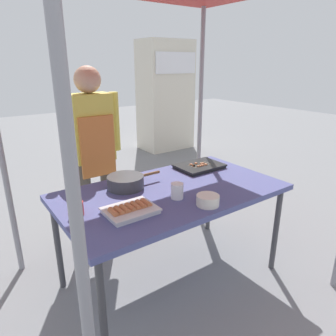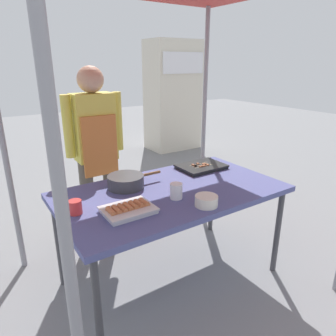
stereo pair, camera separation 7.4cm
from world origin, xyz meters
name	(u,v)px [view 2 (the right image)]	position (x,y,z in m)	size (l,w,h in m)	color
ground_plane	(171,276)	(0.00, 0.00, 0.00)	(18.00, 18.00, 0.00)	slate
stall_table	(172,196)	(0.00, 0.00, 0.70)	(1.60, 0.90, 0.75)	#4C518C
tray_grilled_sausages	(128,209)	(-0.42, -0.15, 0.77)	(0.31, 0.24, 0.05)	silver
tray_meat_skewers	(201,167)	(0.47, 0.24, 0.77)	(0.39, 0.28, 0.04)	black
cooking_wok	(126,181)	(-0.25, 0.22, 0.80)	(0.42, 0.26, 0.09)	#38383A
condiment_bowl	(206,201)	(0.04, -0.34, 0.78)	(0.15, 0.15, 0.07)	silver
drink_cup_near_edge	(176,191)	(-0.06, -0.14, 0.80)	(0.08, 0.08, 0.11)	white
drink_cup_by_wok	(75,207)	(-0.69, 0.02, 0.79)	(0.08, 0.08, 0.09)	red
vendor_woman	(96,144)	(-0.24, 0.82, 0.94)	(0.52, 0.23, 1.59)	#595147
neighbor_stall_left	(173,96)	(2.21, 3.23, 1.00)	(0.94, 0.66, 2.00)	beige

